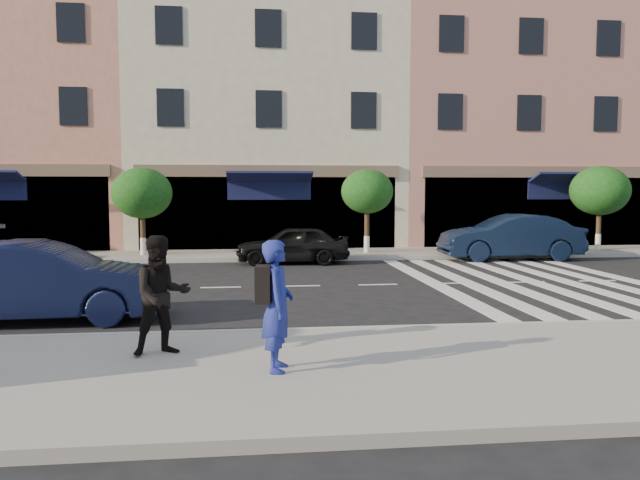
{
  "coord_description": "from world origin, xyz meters",
  "views": [
    {
      "loc": [
        -1.28,
        -11.61,
        2.45
      ],
      "look_at": [
        0.18,
        1.19,
        1.4
      ],
      "focal_mm": 35.0,
      "sensor_mm": 36.0,
      "label": 1
    }
  ],
  "objects_px": {
    "walker": "(161,295)",
    "car_far_right": "(510,237)",
    "photographer": "(278,306)",
    "car_near_mid": "(41,282)",
    "car_far_mid": "(292,245)"
  },
  "relations": [
    {
      "from": "walker",
      "to": "car_far_right",
      "type": "bearing_deg",
      "value": 29.67
    },
    {
      "from": "photographer",
      "to": "walker",
      "type": "xyz_separation_m",
      "value": [
        -1.57,
        0.96,
        -0.0
      ]
    },
    {
      "from": "photographer",
      "to": "car_near_mid",
      "type": "xyz_separation_m",
      "value": [
        -4.19,
        4.12,
        -0.24
      ]
    },
    {
      "from": "walker",
      "to": "car_near_mid",
      "type": "height_order",
      "value": "walker"
    },
    {
      "from": "walker",
      "to": "car_near_mid",
      "type": "distance_m",
      "value": 4.12
    },
    {
      "from": "car_far_mid",
      "to": "car_far_right",
      "type": "xyz_separation_m",
      "value": [
        7.62,
        0.26,
        0.16
      ]
    },
    {
      "from": "photographer",
      "to": "car_far_mid",
      "type": "xyz_separation_m",
      "value": [
        1.07,
        12.66,
        -0.35
      ]
    },
    {
      "from": "walker",
      "to": "car_far_right",
      "type": "height_order",
      "value": "walker"
    },
    {
      "from": "photographer",
      "to": "car_far_right",
      "type": "xyz_separation_m",
      "value": [
        8.69,
        12.92,
        -0.19
      ]
    },
    {
      "from": "photographer",
      "to": "car_near_mid",
      "type": "height_order",
      "value": "photographer"
    },
    {
      "from": "photographer",
      "to": "walker",
      "type": "relative_size",
      "value": 1.0
    },
    {
      "from": "walker",
      "to": "photographer",
      "type": "bearing_deg",
      "value": -51.12
    },
    {
      "from": "photographer",
      "to": "car_far_right",
      "type": "bearing_deg",
      "value": -27.72
    },
    {
      "from": "photographer",
      "to": "walker",
      "type": "bearing_deg",
      "value": 64.81
    },
    {
      "from": "car_far_mid",
      "to": "walker",
      "type": "bearing_deg",
      "value": -10.53
    }
  ]
}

